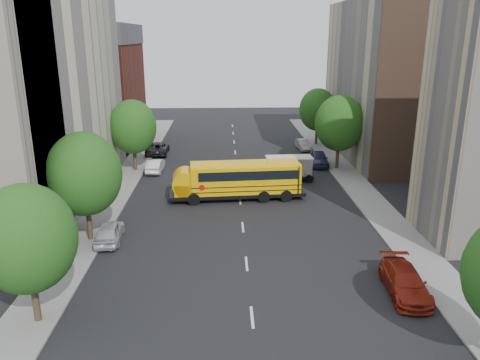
{
  "coord_description": "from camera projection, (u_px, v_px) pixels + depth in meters",
  "views": [
    {
      "loc": [
        -1.36,
        -35.14,
        14.08
      ],
      "look_at": [
        -0.08,
        2.0,
        2.56
      ],
      "focal_mm": 35.0,
      "sensor_mm": 36.0,
      "label": 1
    }
  ],
  "objects": [
    {
      "name": "building_right_sidewall",
      "position": [
        428.0,
        91.0,
        44.27
      ],
      "size": [
        10.1,
        0.3,
        18.0
      ],
      "primitive_type": "cube",
      "color": "brown",
      "rests_on": "ground"
    },
    {
      "name": "parked_car_1",
      "position": [
        155.0,
        165.0,
        50.21
      ],
      "size": [
        1.59,
        4.34,
        1.42
      ],
      "primitive_type": "imported",
      "rotation": [
        0.0,
        0.0,
        3.12
      ],
      "color": "silver",
      "rests_on": "ground"
    },
    {
      "name": "school_bus",
      "position": [
        236.0,
        179.0,
        41.52
      ],
      "size": [
        12.19,
        3.72,
        3.39
      ],
      "rotation": [
        0.0,
        0.0,
        0.08
      ],
      "color": "black",
      "rests_on": "ground"
    },
    {
      "name": "street_tree_2",
      "position": [
        133.0,
        127.0,
        49.33
      ],
      "size": [
        4.99,
        4.99,
        7.71
      ],
      "color": "#38281C",
      "rests_on": "ground"
    },
    {
      "name": "parked_car_2",
      "position": [
        158.0,
        148.0,
        57.72
      ],
      "size": [
        2.62,
        5.54,
        1.53
      ],
      "primitive_type": "imported",
      "rotation": [
        0.0,
        0.0,
        3.16
      ],
      "color": "black",
      "rests_on": "ground"
    },
    {
      "name": "parked_car_0",
      "position": [
        109.0,
        232.0,
        33.18
      ],
      "size": [
        1.97,
        4.38,
        1.46
      ],
      "primitive_type": "imported",
      "rotation": [
        0.0,
        0.0,
        3.2
      ],
      "color": "silver",
      "rests_on": "ground"
    },
    {
      "name": "street_tree_4",
      "position": [
        340.0,
        123.0,
        49.98
      ],
      "size": [
        5.25,
        5.25,
        8.1
      ],
      "color": "#38281C",
      "rests_on": "ground"
    },
    {
      "name": "parked_car_5",
      "position": [
        303.0,
        145.0,
        60.06
      ],
      "size": [
        1.73,
        3.99,
        1.28
      ],
      "primitive_type": "imported",
      "rotation": [
        0.0,
        0.0,
        0.1
      ],
      "color": "#959691",
      "rests_on": "ground"
    },
    {
      "name": "street_tree_0",
      "position": [
        27.0,
        239.0,
        22.66
      ],
      "size": [
        4.8,
        4.8,
        7.41
      ],
      "color": "#38281C",
      "rests_on": "ground"
    },
    {
      "name": "sidewalk_left",
      "position": [
        112.0,
        198.0,
        42.13
      ],
      "size": [
        3.0,
        80.0,
        0.12
      ],
      "primitive_type": "cube",
      "color": "slate",
      "rests_on": "ground"
    },
    {
      "name": "street_tree_5",
      "position": [
        318.0,
        110.0,
        61.54
      ],
      "size": [
        4.86,
        4.86,
        7.51
      ],
      "color": "#38281C",
      "rests_on": "ground"
    },
    {
      "name": "parked_car_4",
      "position": [
        319.0,
        159.0,
        52.65
      ],
      "size": [
        2.21,
        4.78,
        1.59
      ],
      "primitive_type": "imported",
      "rotation": [
        0.0,
        0.0,
        -0.07
      ],
      "color": "#313256",
      "rests_on": "ground"
    },
    {
      "name": "ground",
      "position": [
        242.0,
        217.0,
        37.76
      ],
      "size": [
        120.0,
        120.0,
        0.0
      ],
      "primitive_type": "plane",
      "color": "black",
      "rests_on": "ground"
    },
    {
      "name": "building_left_cream",
      "position": [
        29.0,
        85.0,
        39.93
      ],
      "size": [
        10.0,
        26.0,
        20.0
      ],
      "primitive_type": "cube",
      "color": "beige",
      "rests_on": "ground"
    },
    {
      "name": "safari_truck",
      "position": [
        284.0,
        168.0,
        47.03
      ],
      "size": [
        5.85,
        2.4,
        2.46
      ],
      "rotation": [
        0.0,
        0.0,
        0.05
      ],
      "color": "black",
      "rests_on": "ground"
    },
    {
      "name": "lane_markings",
      "position": [
        238.0,
        181.0,
        47.3
      ],
      "size": [
        0.15,
        64.0,
        0.01
      ],
      "primitive_type": "cube",
      "color": "silver",
      "rests_on": "ground"
    },
    {
      "name": "building_left_redbrick",
      "position": [
        98.0,
        95.0,
        61.96
      ],
      "size": [
        10.0,
        15.0,
        13.0
      ],
      "primitive_type": "cube",
      "color": "maroon",
      "rests_on": "ground"
    },
    {
      "name": "building_right_far",
      "position": [
        389.0,
        81.0,
        54.77
      ],
      "size": [
        10.0,
        22.0,
        18.0
      ],
      "primitive_type": "cube",
      "color": "tan",
      "rests_on": "ground"
    },
    {
      "name": "street_tree_1",
      "position": [
        84.0,
        174.0,
        32.11
      ],
      "size": [
        5.12,
        5.12,
        7.9
      ],
      "color": "#38281C",
      "rests_on": "ground"
    },
    {
      "name": "sidewalk_right",
      "position": [
        365.0,
        195.0,
        42.89
      ],
      "size": [
        3.0,
        80.0,
        0.12
      ],
      "primitive_type": "cube",
      "color": "slate",
      "rests_on": "ground"
    },
    {
      "name": "parked_car_3",
      "position": [
        405.0,
        282.0,
        26.47
      ],
      "size": [
        2.4,
        5.2,
        1.47
      ],
      "primitive_type": "imported",
      "rotation": [
        0.0,
        0.0,
        -0.07
      ],
      "color": "maroon",
      "rests_on": "ground"
    }
  ]
}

